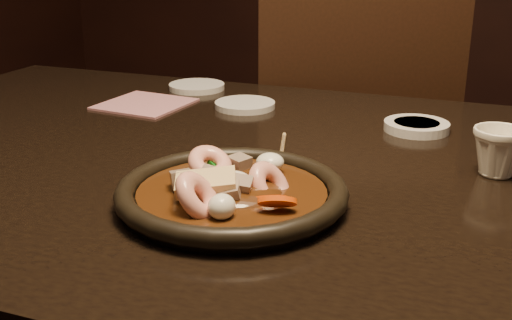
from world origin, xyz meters
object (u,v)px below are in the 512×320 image
(table, at_px, (283,211))
(chair, at_px, (351,158))
(plate, at_px, (232,194))
(tea_cup, at_px, (498,150))

(table, bearing_deg, chair, 93.78)
(plate, xyz_separation_m, tea_cup, (0.29, 0.22, 0.02))
(plate, relative_size, tea_cup, 3.97)
(chair, bearing_deg, tea_cup, 101.45)
(chair, height_order, tea_cup, chair)
(plate, distance_m, tea_cup, 0.37)
(chair, bearing_deg, table, 76.91)
(table, height_order, chair, chair)
(plate, bearing_deg, chair, 92.33)
(tea_cup, bearing_deg, chair, 118.32)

